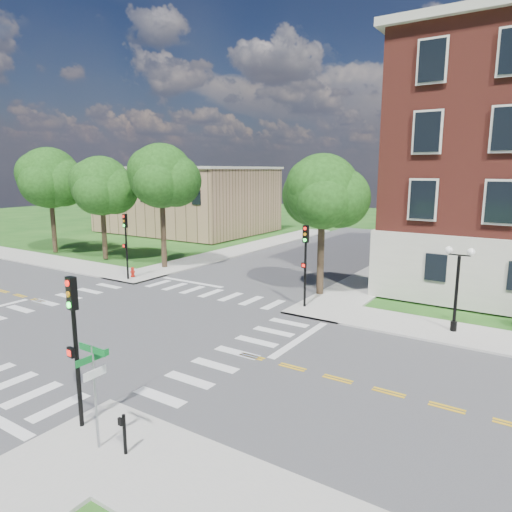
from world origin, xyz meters
The scene contains 19 objects.
ground centered at (0.00, 0.00, 0.00)m, with size 160.00×160.00×0.00m, color #194814.
road_ew centered at (0.00, 0.00, 0.01)m, with size 90.00×12.00×0.01m, color #3D3D3F.
road_ns centered at (0.00, 0.00, 0.01)m, with size 12.00×90.00×0.01m, color #3D3D3F.
sidewalk_ne centered at (15.38, 15.38, 0.06)m, with size 34.00×34.00×0.12m.
sidewalk_nw centered at (-15.38, 15.38, 0.06)m, with size 34.00×34.00×0.12m.
crosswalk_east centered at (7.20, 0.00, 0.00)m, with size 2.20×10.20×0.02m, color silver, non-canonical shape.
stop_bar_east centered at (8.80, 3.00, 0.00)m, with size 0.40×5.50×0.00m, color silver.
secondary_building centered at (-22.00, 30.00, 4.28)m, with size 20.40×15.40×8.30m.
tree_a centered at (-22.02, 10.58, 7.26)m, with size 5.74×5.74×10.03m.
tree_b centered at (-15.10, 10.97, 6.63)m, with size 5.19×5.19×9.13m.
tree_c centered at (-8.13, 11.31, 7.52)m, with size 5.16×5.16×10.01m.
tree_d centered at (6.22, 10.70, 6.68)m, with size 4.67×4.67×8.93m.
traffic_signal_se centered at (6.61, -7.62, 3.19)m, with size 0.35×0.40×4.80m.
traffic_signal_ne centered at (6.68, 7.62, 3.19)m, with size 0.33×0.37×4.80m.
traffic_signal_nw centered at (-7.36, 6.69, 3.19)m, with size 0.36×0.41×4.80m.
twin_lamp_west centered at (14.82, 7.94, 2.52)m, with size 1.36×0.36×4.23m.
street_sign_pole centered at (8.01, -8.06, 2.31)m, with size 1.10×1.10×3.10m.
push_button_post centered at (8.89, -7.87, 0.80)m, with size 0.14×0.21×1.20m.
fire_hydrant centered at (-7.59, 7.37, 0.46)m, with size 0.35×0.35×0.75m.
Camera 1 is at (18.31, -15.62, 8.02)m, focal length 32.00 mm.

